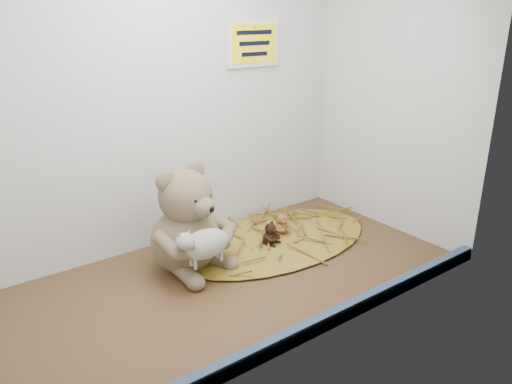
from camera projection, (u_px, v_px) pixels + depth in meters
alcove_shell at (202, 97)px, 116.49cm from camera, size 120.40×60.20×90.40cm
front_rail at (304, 331)px, 102.95cm from camera, size 119.28×2.20×3.60cm
straw_bed at (275, 240)px, 146.53cm from camera, size 62.77×36.45×1.21cm
main_teddy at (185, 218)px, 127.45cm from camera, size 27.95×28.85×28.08cm
toy_lamb at (206, 244)px, 120.99cm from camera, size 16.09×9.82×10.40cm
mini_teddy_tan at (281, 223)px, 148.26cm from camera, size 6.06×6.34×6.83cm
mini_teddy_brown at (270, 232)px, 142.05cm from camera, size 7.01×7.18×6.64cm
wall_sign at (253, 43)px, 145.19cm from camera, size 16.00×1.20×11.00cm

